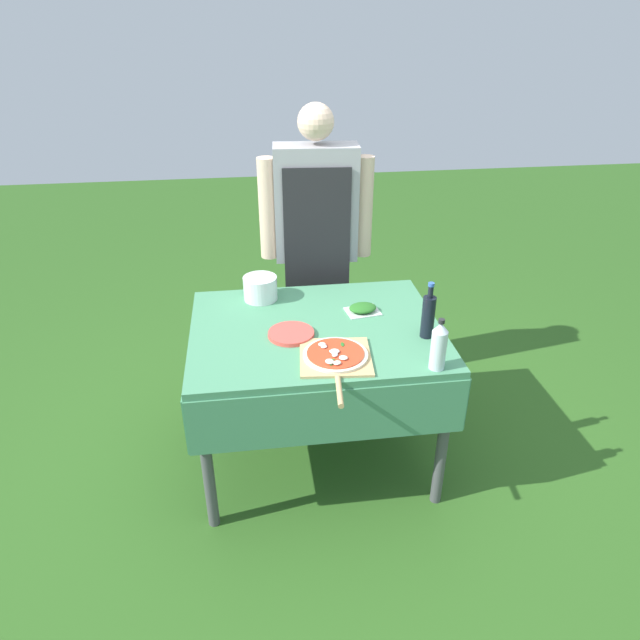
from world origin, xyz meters
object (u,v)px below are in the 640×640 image
Objects in this scene: oil_bottle at (428,316)px; plate_stack at (291,334)px; prep_table at (316,345)px; water_bottle at (439,346)px; mixing_tub at (260,288)px; herb_container at (363,308)px; pizza_on_peel at (335,357)px; person_cook at (316,231)px.

oil_bottle reaches higher than plate_stack.
prep_table is 0.18m from plate_stack.
mixing_tub is (-0.73, 0.77, -0.05)m from water_bottle.
mixing_tub reaches higher than herb_container.
prep_table is 4.43× the size of oil_bottle.
herb_container is at bearing 26.16° from plate_stack.
pizza_on_peel is at bearing -116.15° from herb_container.
herb_container reaches higher than prep_table.
person_cook is at bearing 82.50° from prep_table.
person_cook is at bearing 74.37° from plate_stack.
mixing_tub is at bearing 125.90° from prep_table.
mixing_tub is (-0.25, 0.35, 0.17)m from prep_table.
plate_stack is at bearing -153.84° from herb_container.
oil_bottle is at bearing -16.76° from prep_table.
herb_container is (0.26, 0.13, 0.12)m from prep_table.
oil_bottle is at bearing -8.19° from plate_stack.
oil_bottle is at bearing -33.40° from mixing_tub.
pizza_on_peel is 0.48m from herb_container.
water_bottle is (0.42, -0.12, 0.10)m from pizza_on_peel.
plate_stack is (-0.13, -0.06, 0.11)m from prep_table.
herb_container is at bearing -23.44° from mixing_tub.
mixing_tub is (-0.30, 0.65, 0.05)m from pizza_on_peel.
mixing_tub is (-0.51, 0.22, 0.04)m from herb_container.
oil_bottle is (0.46, 0.15, 0.10)m from pizza_on_peel.
pizza_on_peel is at bearing 91.42° from person_cook.
pizza_on_peel is (0.05, -0.30, 0.12)m from prep_table.
plate_stack is (-0.60, 0.36, -0.10)m from water_bottle.
herb_container is (0.16, -0.61, -0.20)m from person_cook.
pizza_on_peel is at bearing -162.41° from oil_bottle.
prep_table is 2.33× the size of pizza_on_peel.
prep_table is at bearing 25.97° from plate_stack.
person_cook is 0.99m from oil_bottle.
plate_stack is at bearing -72.97° from mixing_tub.
mixing_tub is 0.81× the size of plate_stack.
pizza_on_peel reaches higher than plate_stack.
person_cook is 7.27× the size of water_bottle.
prep_table is at bearing 86.59° from person_cook.
water_bottle is at bearing -30.97° from plate_stack.
mixing_tub is (-0.35, -0.39, -0.16)m from person_cook.
herb_container is (-0.25, 0.28, -0.09)m from oil_bottle.
person_cook is 9.71× the size of mixing_tub.
oil_bottle is 0.39m from herb_container.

